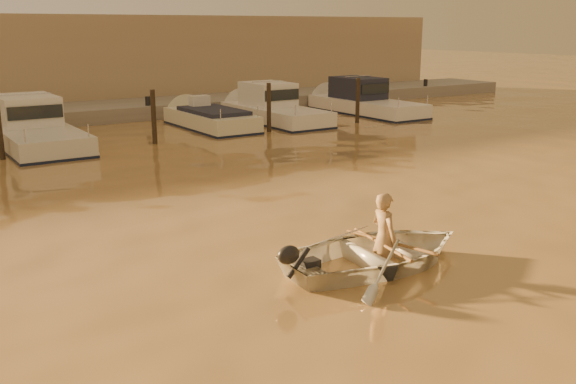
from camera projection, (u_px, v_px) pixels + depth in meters
ground_plane at (429, 245)px, 12.84m from camera, size 160.00×160.00×0.00m
dinghy at (379, 252)px, 11.64m from camera, size 3.85×2.85×0.77m
person at (384, 237)px, 11.62m from camera, size 0.43×0.63×1.67m
outboard_motor at (309, 267)px, 10.90m from camera, size 0.92×0.45×0.70m
oar_port at (390, 242)px, 11.72m from camera, size 0.38×2.08×0.13m
oar_starboard at (381, 244)px, 11.62m from camera, size 0.54×2.06×0.13m
moored_boat_2 at (33, 128)px, 23.46m from camera, size 2.48×8.24×1.75m
moored_boat_3 at (211, 123)px, 27.43m from camera, size 2.10×6.05×0.95m
moored_boat_4 at (275, 108)px, 29.06m from camera, size 2.29×7.05×1.75m
moored_boat_5 at (366, 101)px, 31.94m from camera, size 2.27×7.62×1.75m
piling_1 at (0, 132)px, 20.82m from camera, size 0.18×0.18×2.20m
piling_2 at (154, 120)px, 23.65m from camera, size 0.18×0.18×2.20m
piling_3 at (269, 110)px, 26.32m from camera, size 0.18×0.18×2.20m
piling_4 at (358, 103)px, 28.82m from camera, size 0.18×0.18×2.20m
fender_c at (95, 154)px, 21.36m from camera, size 0.30×0.30×0.30m
fender_d at (214, 134)px, 25.36m from camera, size 0.30×0.30×0.30m
fender_e at (332, 123)px, 28.12m from camera, size 0.30×0.30×0.30m
quay at (96, 116)px, 30.16m from camera, size 52.00×4.00×1.00m
waterfront_building at (61, 62)px, 34.04m from camera, size 46.00×7.00×4.80m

